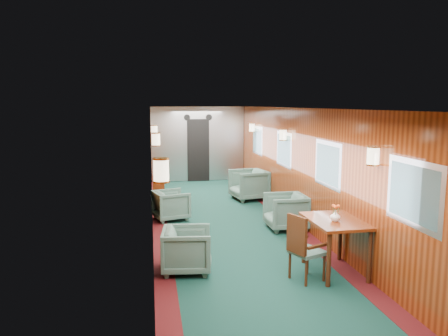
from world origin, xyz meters
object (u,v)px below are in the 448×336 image
Objects in this scene: armchair_left_near at (187,250)px; armchair_right_far at (249,185)px; credenza at (158,187)px; side_chair at (303,245)px; armchair_right_near at (286,212)px; armchair_left_far at (171,205)px; dining_table at (336,228)px.

armchair_right_far reaches higher than armchair_left_near.
credenza reaches higher than armchair_left_near.
armchair_right_near is at bearing 54.62° from side_chair.
side_chair is 1.37× the size of armchair_left_far.
armchair_left_near is 1.03× the size of armchair_left_far.
armchair_left_far is 0.81× the size of armchair_right_far.
dining_table reaches higher than armchair_right_near.
armchair_right_near reaches higher than armchair_left_far.
side_chair is at bearing -159.55° from dining_table.
armchair_left_far is at bearing -80.75° from credenza.
armchair_right_far is at bearing -16.75° from armchair_left_near.
credenza is at bearing 87.53° from side_chair.
armchair_left_far is at bearing 122.44° from dining_table.
credenza is 1.29× the size of armchair_right_far.
credenza is at bearing -136.88° from armchair_right_near.
armchair_left_far is at bearing -62.22° from armchair_right_far.
armchair_right_near is 2.77m from armchair_right_far.
side_chair reaches higher than armchair_left_near.
dining_table is 1.13× the size of side_chair.
armchair_right_far is (-0.15, 5.07, -0.28)m from dining_table.
armchair_right_near is (-0.02, 2.31, -0.32)m from dining_table.
armchair_right_near is at bearing -46.37° from credenza.
dining_table is at bearing -94.39° from armchair_left_near.
credenza is at bearing 115.99° from dining_table.
side_chair is at bearing -105.81° from armchair_left_near.
dining_table is 5.49m from credenza.
armchair_left_far is 2.68m from armchair_right_far.
armchair_left_far is (-1.66, 3.63, -0.20)m from side_chair.
credenza reaches higher than armchair_right_near.
credenza is 1.51m from armchair_left_far.
dining_table is 0.65m from side_chair.
dining_table is at bearing -63.07° from credenza.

